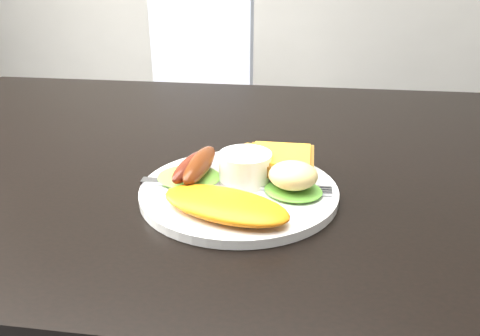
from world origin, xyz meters
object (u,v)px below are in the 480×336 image
object	(u,v)px
dining_table	(207,158)
dining_chair	(192,117)
person	(228,106)
plate	(239,191)

from	to	relation	value
dining_table	dining_chair	size ratio (longest dim) A/B	2.72
dining_chair	person	bearing A→B (deg)	-55.85
person	plate	size ratio (longest dim) A/B	5.63
dining_table	person	size ratio (longest dim) A/B	0.90
dining_chair	person	size ratio (longest dim) A/B	0.33
dining_table	person	world-z (taller)	person
person	dining_chair	bearing A→B (deg)	-71.25
dining_table	dining_chair	world-z (taller)	dining_table
dining_table	dining_chair	distance (m)	1.14
person	plate	xyz separation A→B (m)	(0.12, -0.66, 0.09)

